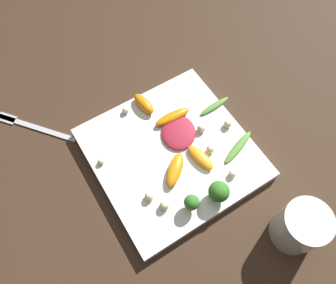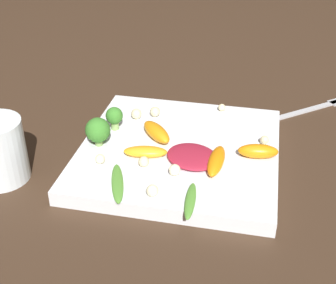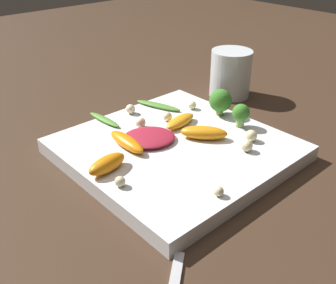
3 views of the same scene
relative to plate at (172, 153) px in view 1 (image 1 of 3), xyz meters
name	(u,v)px [view 1 (image 1 of 3)]	position (x,y,z in m)	size (l,w,h in m)	color
ground_plane	(172,156)	(0.00, 0.00, -0.01)	(2.40, 2.40, 0.00)	#382619
plate	(172,153)	(0.00, 0.00, 0.00)	(0.31, 0.31, 0.02)	white
drinking_glass	(300,227)	(-0.25, -0.10, 0.04)	(0.08, 0.08, 0.10)	white
fork	(27,125)	(0.23, 0.23, -0.01)	(0.16, 0.13, 0.01)	#B2B2B7
radicchio_leaf_0	(179,132)	(0.03, -0.03, 0.02)	(0.11, 0.10, 0.01)	maroon
orange_segment_0	(144,104)	(0.12, -0.01, 0.02)	(0.06, 0.03, 0.02)	orange
orange_segment_1	(172,117)	(0.06, -0.04, 0.02)	(0.03, 0.08, 0.02)	orange
orange_segment_2	(200,157)	(-0.05, -0.04, 0.02)	(0.07, 0.04, 0.02)	orange
orange_segment_3	(175,170)	(-0.04, 0.02, 0.02)	(0.07, 0.07, 0.02)	orange
broccoli_floret_0	(219,192)	(-0.13, -0.02, 0.04)	(0.04, 0.04, 0.05)	#7A9E51
broccoli_floret_1	(192,203)	(-0.12, 0.03, 0.04)	(0.03, 0.03, 0.04)	#84AD5B
arugula_sprig_0	(238,147)	(-0.07, -0.12, 0.02)	(0.05, 0.09, 0.01)	#518E33
arugula_sprig_1	(214,106)	(0.04, -0.13, 0.02)	(0.02, 0.08, 0.01)	#518E33
macadamia_nut_0	(101,161)	(0.05, 0.13, 0.02)	(0.01, 0.01, 0.01)	beige
macadamia_nut_1	(125,110)	(0.13, 0.03, 0.02)	(0.01, 0.01, 0.01)	beige
macadamia_nut_2	(149,196)	(-0.06, 0.09, 0.02)	(0.02, 0.02, 0.02)	beige
macadamia_nut_3	(164,205)	(-0.09, 0.07, 0.02)	(0.02, 0.02, 0.02)	beige
macadamia_nut_4	(210,149)	(-0.04, -0.07, 0.02)	(0.02, 0.02, 0.02)	beige
macadamia_nut_5	(201,128)	(0.01, -0.08, 0.02)	(0.02, 0.02, 0.02)	beige
macadamia_nut_6	(232,174)	(-0.11, -0.07, 0.02)	(0.01, 0.01, 0.01)	beige
macadamia_nut_7	(228,124)	(-0.01, -0.13, 0.02)	(0.02, 0.02, 0.02)	beige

